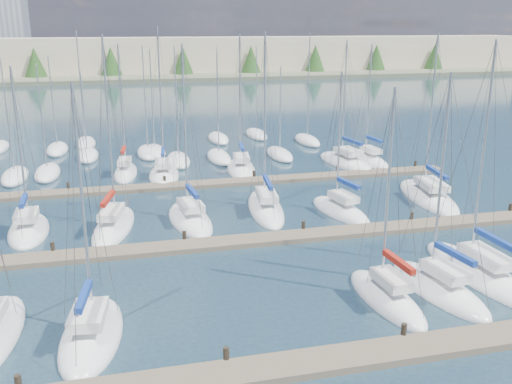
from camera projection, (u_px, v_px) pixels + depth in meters
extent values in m
plane|color=#243B48|center=(175.00, 127.00, 77.56)|extent=(400.00, 400.00, 0.00)
cube|color=#6B5E4C|center=(326.00, 361.00, 23.53)|extent=(44.00, 1.80, 0.35)
cylinder|color=#2D261C|center=(226.00, 359.00, 23.41)|extent=(0.26, 0.26, 1.10)
cylinder|color=#2D261C|center=(403.00, 335.00, 25.25)|extent=(0.26, 0.26, 1.10)
cube|color=#6B5E4C|center=(249.00, 241.00, 36.56)|extent=(44.00, 1.80, 0.35)
cylinder|color=#2D261C|center=(53.00, 251.00, 34.60)|extent=(0.26, 0.26, 1.10)
cylinder|color=#2D261C|center=(185.00, 239.00, 36.44)|extent=(0.26, 0.26, 1.10)
cylinder|color=#2D261C|center=(303.00, 229.00, 38.28)|extent=(0.26, 0.26, 1.10)
cylinder|color=#2D261C|center=(411.00, 219.00, 40.11)|extent=(0.26, 0.26, 1.10)
cylinder|color=#2D261C|center=(510.00, 211.00, 41.95)|extent=(0.26, 0.26, 1.10)
cube|color=#6B5E4C|center=(212.00, 184.00, 49.59)|extent=(44.00, 1.80, 0.35)
cylinder|color=#2D261C|center=(68.00, 188.00, 47.63)|extent=(0.26, 0.26, 1.10)
cylinder|color=#2D261C|center=(165.00, 182.00, 49.47)|extent=(0.26, 0.26, 1.10)
cylinder|color=#2D261C|center=(254.00, 177.00, 51.31)|extent=(0.26, 0.26, 1.10)
cylinder|color=#2D261C|center=(337.00, 171.00, 53.15)|extent=(0.26, 0.26, 1.10)
cylinder|color=#2D261C|center=(415.00, 166.00, 54.98)|extent=(0.26, 0.26, 1.10)
ellipsoid|color=white|center=(368.00, 161.00, 58.05)|extent=(2.71, 7.57, 1.60)
cube|color=black|center=(368.00, 161.00, 58.05)|extent=(1.39, 3.64, 0.12)
cube|color=silver|center=(371.00, 150.00, 57.34)|extent=(1.38, 2.68, 0.50)
cylinder|color=#9EA0A5|center=(369.00, 98.00, 56.79)|extent=(0.14, 0.14, 10.53)
cylinder|color=#9EA0A5|center=(374.00, 140.00, 56.50)|extent=(0.33, 3.12, 0.10)
cube|color=navy|center=(375.00, 139.00, 56.46)|extent=(0.51, 2.89, 0.30)
ellipsoid|color=white|center=(29.00, 232.00, 38.43)|extent=(2.80, 6.90, 1.60)
cube|color=black|center=(29.00, 232.00, 38.43)|extent=(1.45, 3.31, 0.12)
cube|color=silver|center=(26.00, 215.00, 37.74)|extent=(1.50, 2.43, 0.50)
cylinder|color=#9EA0A5|center=(19.00, 143.00, 37.23)|extent=(0.14, 0.14, 9.89)
cylinder|color=#9EA0A5|center=(23.00, 202.00, 36.94)|extent=(0.18, 2.87, 0.10)
cube|color=navy|center=(23.00, 201.00, 36.91)|extent=(0.38, 2.64, 0.30)
ellipsoid|color=white|center=(114.00, 228.00, 39.11)|extent=(4.08, 8.65, 1.60)
cube|color=silver|center=(111.00, 212.00, 38.34)|extent=(1.89, 3.13, 0.50)
cylinder|color=#9EA0A5|center=(109.00, 126.00, 37.77)|extent=(0.14, 0.14, 11.82)
cylinder|color=#9EA0A5|center=(108.00, 200.00, 37.40)|extent=(0.84, 3.45, 0.10)
cube|color=maroon|center=(108.00, 199.00, 37.36)|extent=(0.98, 3.21, 0.30)
ellipsoid|color=white|center=(92.00, 337.00, 25.55)|extent=(3.55, 7.35, 1.60)
cube|color=silver|center=(88.00, 315.00, 24.84)|extent=(1.76, 2.64, 0.50)
cylinder|color=#9EA0A5|center=(82.00, 203.00, 24.34)|extent=(0.14, 0.14, 10.17)
cylinder|color=#9EA0A5|center=(84.00, 299.00, 24.01)|extent=(0.49, 2.95, 0.10)
cube|color=navy|center=(84.00, 296.00, 23.97)|extent=(0.66, 2.74, 0.30)
ellipsoid|color=white|center=(345.00, 163.00, 57.32)|extent=(4.27, 9.23, 1.60)
cube|color=silver|center=(348.00, 151.00, 56.55)|extent=(2.12, 3.31, 0.50)
cylinder|color=#9EA0A5|center=(345.00, 97.00, 56.10)|extent=(0.14, 0.14, 10.94)
cylinder|color=#9EA0A5|center=(352.00, 142.00, 55.62)|extent=(0.59, 3.72, 0.10)
cube|color=navy|center=(352.00, 141.00, 55.58)|extent=(0.75, 3.45, 0.30)
ellipsoid|color=white|center=(241.00, 170.00, 54.68)|extent=(3.77, 8.15, 1.60)
cube|color=maroon|center=(241.00, 170.00, 54.68)|extent=(1.91, 3.93, 0.12)
cube|color=silver|center=(241.00, 158.00, 53.93)|extent=(1.84, 2.93, 0.50)
cylinder|color=#9EA0A5|center=(240.00, 98.00, 53.34)|extent=(0.14, 0.14, 11.52)
cylinder|color=#9EA0A5|center=(242.00, 148.00, 53.04)|extent=(0.59, 3.27, 0.10)
cube|color=navy|center=(242.00, 147.00, 53.00)|extent=(0.75, 3.04, 0.30)
ellipsoid|color=white|center=(386.00, 300.00, 28.95)|extent=(2.50, 6.91, 1.60)
cube|color=maroon|center=(386.00, 300.00, 28.95)|extent=(1.28, 3.32, 0.12)
cube|color=silver|center=(391.00, 279.00, 28.27)|extent=(1.30, 2.44, 0.50)
cylinder|color=#9EA0A5|center=(388.00, 187.00, 27.78)|extent=(0.14, 0.14, 9.61)
cylinder|color=#9EA0A5|center=(398.00, 264.00, 27.47)|extent=(0.26, 2.86, 0.10)
cube|color=maroon|center=(399.00, 262.00, 27.44)|extent=(0.45, 2.64, 0.30)
ellipsoid|color=white|center=(340.00, 212.00, 42.41)|extent=(3.47, 7.36, 1.60)
cube|color=silver|center=(343.00, 197.00, 41.73)|extent=(1.67, 2.66, 0.50)
cylinder|color=#9EA0A5|center=(339.00, 136.00, 41.31)|extent=(0.14, 0.14, 9.18)
cylinder|color=#9EA0A5|center=(348.00, 185.00, 40.94)|extent=(0.60, 2.95, 0.10)
cube|color=navy|center=(348.00, 183.00, 40.90)|extent=(0.76, 2.75, 0.30)
ellipsoid|color=white|center=(190.00, 221.00, 40.58)|extent=(3.40, 7.91, 1.60)
cube|color=black|center=(190.00, 221.00, 40.58)|extent=(1.74, 3.81, 0.12)
cube|color=silver|center=(191.00, 205.00, 39.86)|extent=(1.73, 2.82, 0.50)
cylinder|color=#9EA0A5|center=(185.00, 127.00, 39.25)|extent=(0.14, 0.14, 11.18)
cylinder|color=#9EA0A5|center=(192.00, 193.00, 39.01)|extent=(0.41, 3.23, 0.10)
cube|color=navy|center=(192.00, 191.00, 38.97)|extent=(0.58, 2.99, 0.30)
ellipsoid|color=white|center=(126.00, 174.00, 53.18)|extent=(2.77, 6.99, 1.60)
cube|color=black|center=(126.00, 174.00, 53.18)|extent=(1.41, 3.36, 0.12)
cube|color=silver|center=(125.00, 161.00, 52.49)|extent=(1.38, 2.49, 0.50)
cylinder|color=#9EA0A5|center=(122.00, 104.00, 51.88)|extent=(0.14, 0.14, 10.71)
cylinder|color=#9EA0A5|center=(123.00, 151.00, 51.67)|extent=(0.40, 2.85, 0.10)
cube|color=maroon|center=(123.00, 150.00, 51.64)|extent=(0.58, 2.65, 0.30)
ellipsoid|color=white|center=(478.00, 275.00, 31.88)|extent=(3.02, 9.64, 1.60)
cube|color=black|center=(478.00, 275.00, 31.88)|extent=(1.56, 4.63, 0.12)
cube|color=silver|center=(487.00, 256.00, 31.07)|extent=(1.59, 3.39, 0.50)
cylinder|color=#9EA0A5|center=(484.00, 151.00, 30.63)|extent=(0.14, 0.14, 11.68)
cylinder|color=#9EA0A5|center=(498.00, 243.00, 30.07)|extent=(0.25, 4.01, 0.10)
cube|color=navy|center=(498.00, 241.00, 30.04)|extent=(0.44, 3.70, 0.30)
ellipsoid|color=white|center=(428.00, 198.00, 45.88)|extent=(4.53, 10.30, 1.60)
cube|color=silver|center=(432.00, 184.00, 45.04)|extent=(2.20, 3.70, 0.50)
cylinder|color=#9EA0A5|center=(432.00, 111.00, 44.67)|extent=(0.14, 0.14, 11.76)
cylinder|color=#9EA0A5|center=(437.00, 174.00, 43.98)|extent=(0.72, 4.15, 0.10)
cube|color=navy|center=(437.00, 172.00, 43.94)|extent=(0.87, 3.85, 0.30)
ellipsoid|color=white|center=(438.00, 291.00, 29.96)|extent=(3.32, 7.71, 1.60)
cube|color=silver|center=(445.00, 271.00, 29.26)|extent=(1.64, 2.76, 0.50)
cylinder|color=#9EA0A5|center=(441.00, 175.00, 28.74)|extent=(0.14, 0.14, 10.22)
cylinder|color=#9EA0A5|center=(455.00, 256.00, 28.43)|extent=(0.49, 3.12, 0.10)
cube|color=navy|center=(455.00, 254.00, 28.39)|extent=(0.66, 2.90, 0.30)
ellipsoid|color=white|center=(164.00, 176.00, 52.45)|extent=(3.47, 7.73, 1.60)
cube|color=silver|center=(163.00, 163.00, 51.72)|extent=(1.76, 2.76, 0.50)
cylinder|color=#9EA0A5|center=(160.00, 97.00, 50.98)|extent=(0.14, 0.14, 12.24)
cylinder|color=#9EA0A5|center=(163.00, 153.00, 50.86)|extent=(0.42, 3.14, 0.10)
cube|color=navy|center=(163.00, 152.00, 50.82)|extent=(0.59, 2.91, 0.30)
ellipsoid|color=white|center=(266.00, 209.00, 43.05)|extent=(3.56, 9.34, 1.60)
cube|color=silver|center=(267.00, 195.00, 42.24)|extent=(1.74, 3.33, 0.50)
cylinder|color=#9EA0A5|center=(265.00, 116.00, 41.75)|extent=(0.14, 0.14, 11.92)
cylinder|color=#9EA0A5|center=(268.00, 184.00, 41.25)|extent=(0.57, 3.81, 0.10)
cube|color=navy|center=(268.00, 182.00, 41.22)|extent=(0.73, 3.53, 0.30)
cylinder|color=#9EA0A5|center=(152.00, 99.00, 59.55)|extent=(0.12, 0.12, 10.14)
ellipsoid|color=white|center=(155.00, 152.00, 61.18)|extent=(2.20, 6.40, 1.40)
cylinder|color=#9EA0A5|center=(145.00, 98.00, 59.14)|extent=(0.12, 0.12, 10.49)
ellipsoid|color=white|center=(148.00, 153.00, 60.82)|extent=(2.20, 6.40, 1.40)
cylinder|color=#9EA0A5|center=(256.00, 89.00, 69.15)|extent=(0.12, 0.12, 10.06)
ellipsoid|color=white|center=(256.00, 135.00, 70.76)|extent=(2.20, 6.40, 1.40)
cylinder|color=#9EA0A5|center=(52.00, 101.00, 60.91)|extent=(0.12, 0.12, 9.39)
ellipsoid|color=white|center=(57.00, 150.00, 62.43)|extent=(2.20, 6.40, 1.40)
cylinder|color=#9EA0A5|center=(7.00, 115.00, 49.84)|extent=(0.12, 0.12, 9.85)
ellipsoid|color=white|center=(15.00, 177.00, 51.43)|extent=(2.20, 6.40, 1.40)
cylinder|color=#9EA0A5|center=(42.00, 116.00, 51.14)|extent=(0.12, 0.12, 9.30)
ellipsoid|color=white|center=(48.00, 173.00, 52.65)|extent=(2.20, 6.40, 1.40)
cylinder|color=#9EA0A5|center=(309.00, 85.00, 65.27)|extent=(0.12, 0.12, 11.68)
ellipsoid|color=white|center=(307.00, 141.00, 67.12)|extent=(2.20, 6.40, 1.40)
cylinder|color=#9EA0A5|center=(218.00, 104.00, 57.19)|extent=(0.12, 0.12, 9.76)
ellipsoid|color=white|center=(219.00, 158.00, 58.77)|extent=(2.20, 6.40, 1.40)
cylinder|color=#9EA0A5|center=(81.00, 86.00, 63.61)|extent=(0.12, 0.12, 11.95)
ellipsoid|color=white|center=(86.00, 144.00, 65.49)|extent=(2.20, 6.40, 1.40)
cylinder|color=#9EA0A5|center=(280.00, 109.00, 58.62)|extent=(0.12, 0.12, 8.46)
ellipsoid|color=white|center=(280.00, 155.00, 60.01)|extent=(2.20, 6.40, 1.40)
cylinder|color=#9EA0A5|center=(84.00, 111.00, 58.26)|extent=(0.12, 0.12, 8.12)
ellipsoid|color=white|center=(87.00, 156.00, 59.60)|extent=(2.20, 6.40, 1.40)
cylinder|color=#9EA0A5|center=(217.00, 91.00, 66.64)|extent=(0.12, 0.12, 10.00)
ellipsoid|color=white|center=(218.00, 139.00, 68.25)|extent=(2.20, 6.40, 1.40)
cylinder|color=#9EA0A5|center=(176.00, 102.00, 55.80)|extent=(0.12, 0.12, 10.54)
ellipsoid|color=white|center=(179.00, 161.00, 57.48)|extent=(2.20, 6.40, 1.40)
cube|color=#666B51|center=(141.00, 71.00, 161.19)|extent=(400.00, 60.00, 1.00)
cube|color=beige|center=(180.00, 56.00, 152.90)|extent=(200.00, 12.00, 10.00)
cone|color=#284C1E|center=(35.00, 64.00, 138.40)|extent=(6.00, 6.00, 8.00)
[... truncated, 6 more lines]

